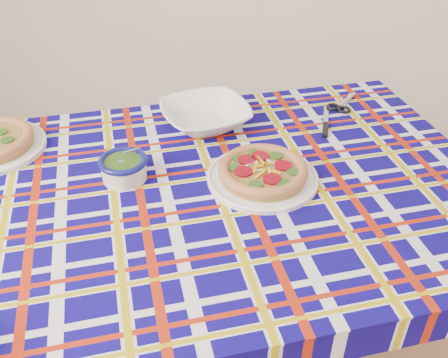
% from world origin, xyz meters
% --- Properties ---
extents(dining_table, '(1.75, 1.42, 0.71)m').
position_xyz_m(dining_table, '(-0.34, 0.54, 0.64)').
color(dining_table, brown).
rests_on(dining_table, floor).
extents(tablecloth, '(1.79, 1.46, 0.10)m').
position_xyz_m(tablecloth, '(-0.34, 0.54, 0.66)').
color(tablecloth, '#0D0565').
rests_on(tablecloth, dining_table).
extents(main_focaccia_plate, '(0.35, 0.35, 0.06)m').
position_xyz_m(main_focaccia_plate, '(-0.17, 0.61, 0.74)').
color(main_focaccia_plate, olive).
rests_on(main_focaccia_plate, tablecloth).
extents(pesto_bowl, '(0.17, 0.17, 0.07)m').
position_xyz_m(pesto_bowl, '(-0.52, 0.57, 0.75)').
color(pesto_bowl, '#203C10').
rests_on(pesto_bowl, tablecloth).
extents(serving_bowl, '(0.35, 0.35, 0.06)m').
position_xyz_m(serving_bowl, '(-0.36, 0.87, 0.74)').
color(serving_bowl, white).
rests_on(serving_bowl, tablecloth).
extents(table_knife, '(0.03, 0.21, 0.01)m').
position_xyz_m(table_knife, '(0.00, 0.97, 0.72)').
color(table_knife, silver).
rests_on(table_knife, tablecloth).
extents(kitchen_scissors, '(0.15, 0.19, 0.01)m').
position_xyz_m(kitchen_scissors, '(0.07, 1.08, 0.72)').
color(kitchen_scissors, silver).
rests_on(kitchen_scissors, tablecloth).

